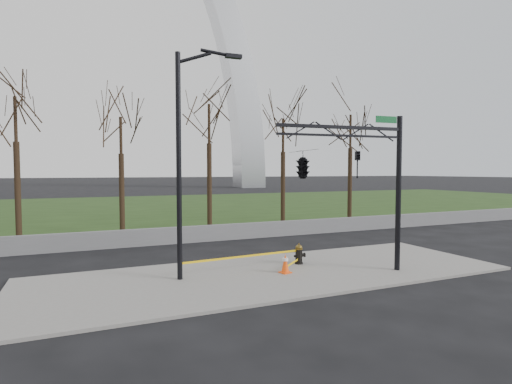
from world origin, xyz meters
name	(u,v)px	position (x,y,z in m)	size (l,w,h in m)	color
ground	(274,275)	(0.00, 0.00, 0.00)	(500.00, 500.00, 0.00)	black
sidewalk	(274,274)	(0.00, 0.00, 0.05)	(18.00, 6.00, 0.10)	slate
grass_strip	(150,208)	(0.00, 30.00, 0.03)	(120.00, 40.00, 0.06)	#1F3513
guardrail	(211,233)	(0.00, 8.00, 0.45)	(60.00, 0.30, 0.90)	#59595B
gateway_arch	(114,32)	(0.00, 75.00, 32.50)	(66.00, 6.00, 65.00)	silver
tree_row	(122,162)	(-4.34, 12.00, 4.47)	(37.32, 4.00, 8.93)	black
fire_hydrant	(299,254)	(1.59, 0.89, 0.49)	(0.53, 0.34, 0.85)	black
traffic_cone	(285,263)	(0.37, -0.21, 0.46)	(0.45, 0.45, 0.73)	#FF4D0D
street_light	(185,149)	(-3.22, 0.48, 4.69)	(2.39, 0.32, 8.21)	black
traffic_signal_mast	(322,165)	(1.35, -1.17, 4.15)	(5.08, 2.53, 6.00)	black
caution_tape	(256,258)	(-0.47, 0.60, 0.57)	(5.03, 1.10, 0.43)	yellow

